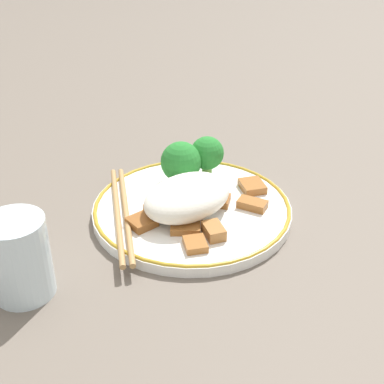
# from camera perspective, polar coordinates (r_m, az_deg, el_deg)

# --- Properties ---
(ground_plane) EXTENTS (3.00, 3.00, 0.00)m
(ground_plane) POSITION_cam_1_polar(r_m,az_deg,el_deg) (0.67, 0.00, -2.41)
(ground_plane) COLOR #665B51
(plate) EXTENTS (0.25, 0.25, 0.02)m
(plate) POSITION_cam_1_polar(r_m,az_deg,el_deg) (0.66, 0.00, -1.82)
(plate) COLOR white
(plate) RESTS_ON ground_plane
(rice_mound) EXTENTS (0.12, 0.08, 0.04)m
(rice_mound) POSITION_cam_1_polar(r_m,az_deg,el_deg) (0.64, -0.49, -0.56)
(rice_mound) COLOR white
(rice_mound) RESTS_ON plate
(broccoli_back_left) EXTENTS (0.04, 0.04, 0.06)m
(broccoli_back_left) POSITION_cam_1_polar(r_m,az_deg,el_deg) (0.71, 1.63, 4.12)
(broccoli_back_left) COLOR #72AD4C
(broccoli_back_left) RESTS_ON plate
(broccoli_back_center) EXTENTS (0.05, 0.05, 0.06)m
(broccoli_back_center) POSITION_cam_1_polar(r_m,az_deg,el_deg) (0.70, -1.19, 3.20)
(broccoli_back_center) COLOR #72AD4C
(broccoli_back_center) RESTS_ON plate
(meat_near_front) EXTENTS (0.04, 0.03, 0.01)m
(meat_near_front) POSITION_cam_1_polar(r_m,az_deg,el_deg) (0.65, -3.86, -1.38)
(meat_near_front) COLOR #995B28
(meat_near_front) RESTS_ON plate
(meat_near_left) EXTENTS (0.03, 0.04, 0.01)m
(meat_near_left) POSITION_cam_1_polar(r_m,az_deg,el_deg) (0.59, 0.36, -5.59)
(meat_near_left) COLOR #995B28
(meat_near_left) RESTS_ON plate
(meat_near_right) EXTENTS (0.03, 0.03, 0.01)m
(meat_near_right) POSITION_cam_1_polar(r_m,az_deg,el_deg) (0.66, 3.06, -0.90)
(meat_near_right) COLOR brown
(meat_near_right) RESTS_ON plate
(meat_near_back) EXTENTS (0.03, 0.03, 0.01)m
(meat_near_back) POSITION_cam_1_polar(r_m,az_deg,el_deg) (0.62, -5.36, -3.20)
(meat_near_back) COLOR brown
(meat_near_back) RESTS_ON plate
(meat_on_rice_edge) EXTENTS (0.04, 0.04, 0.01)m
(meat_on_rice_edge) POSITION_cam_1_polar(r_m,az_deg,el_deg) (0.70, 6.45, 0.63)
(meat_on_rice_edge) COLOR #995B28
(meat_on_rice_edge) RESTS_ON plate
(meat_mid_left) EXTENTS (0.03, 0.04, 0.01)m
(meat_mid_left) POSITION_cam_1_polar(r_m,az_deg,el_deg) (0.66, 6.45, -1.31)
(meat_mid_left) COLOR #995B28
(meat_mid_left) RESTS_ON plate
(meat_mid_right) EXTENTS (0.04, 0.04, 0.01)m
(meat_mid_right) POSITION_cam_1_polar(r_m,az_deg,el_deg) (0.62, -0.69, -3.68)
(meat_mid_right) COLOR #995B28
(meat_mid_right) RESTS_ON plate
(meat_far_scatter) EXTENTS (0.03, 0.04, 0.01)m
(meat_far_scatter) POSITION_cam_1_polar(r_m,az_deg,el_deg) (0.60, 2.34, -4.18)
(meat_far_scatter) COLOR #9E6633
(meat_far_scatter) RESTS_ON plate
(chopsticks) EXTENTS (0.13, 0.19, 0.01)m
(chopsticks) POSITION_cam_1_polar(r_m,az_deg,el_deg) (0.65, -7.51, -2.19)
(chopsticks) COLOR #AD8451
(chopsticks) RESTS_ON plate
(drinking_glass) EXTENTS (0.06, 0.06, 0.09)m
(drinking_glass) POSITION_cam_1_polar(r_m,az_deg,el_deg) (0.55, -17.94, -6.68)
(drinking_glass) COLOR silver
(drinking_glass) RESTS_ON ground_plane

